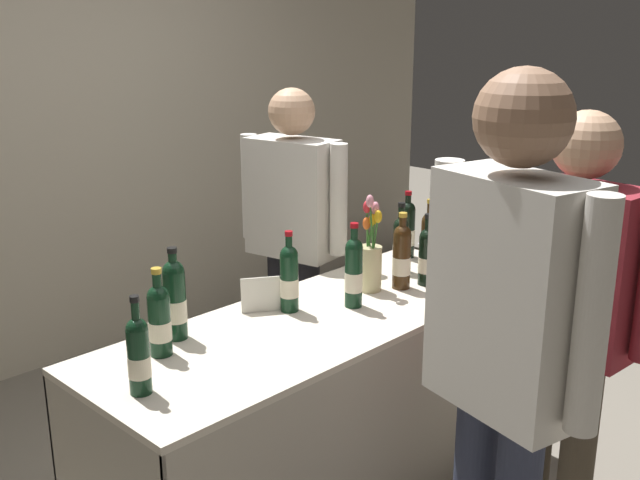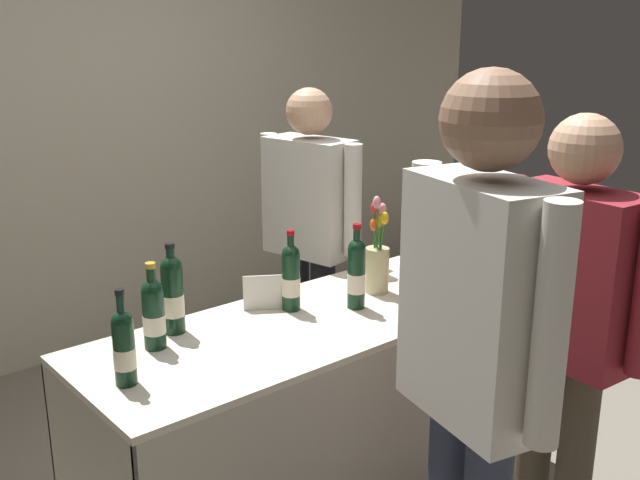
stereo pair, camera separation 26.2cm
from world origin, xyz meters
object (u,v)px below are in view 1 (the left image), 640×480
object	(u,v)px
tasting_table	(320,375)
wine_glass_mid	(427,253)
taster_foreground_right	(571,303)
display_bottle_0	(289,277)
wine_glass_near_vendor	(465,261)
vendor_presenter	(293,223)
featured_wine_bottle	(407,229)
flower_vase	(370,259)

from	to	relation	value
tasting_table	wine_glass_mid	world-z (taller)	wine_glass_mid
taster_foreground_right	display_bottle_0	bearing A→B (deg)	28.34
wine_glass_near_vendor	display_bottle_0	bearing A→B (deg)	158.50
wine_glass_mid	vendor_presenter	size ratio (longest dim) A/B	0.09
featured_wine_bottle	taster_foreground_right	size ratio (longest dim) A/B	0.20
wine_glass_mid	taster_foreground_right	size ratio (longest dim) A/B	0.09
featured_wine_bottle	wine_glass_near_vendor	distance (m)	0.41
display_bottle_0	wine_glass_mid	bearing A→B (deg)	-10.12
tasting_table	vendor_presenter	distance (m)	0.89
tasting_table	flower_vase	xyz separation A→B (m)	(0.35, 0.05, 0.38)
tasting_table	vendor_presenter	size ratio (longest dim) A/B	1.20
flower_vase	taster_foreground_right	distance (m)	0.86
display_bottle_0	taster_foreground_right	size ratio (longest dim) A/B	0.20
vendor_presenter	taster_foreground_right	xyz separation A→B (m)	(-0.10, -1.45, 0.02)
tasting_table	flower_vase	distance (m)	0.52
taster_foreground_right	flower_vase	bearing A→B (deg)	6.06
featured_wine_bottle	taster_foreground_right	distance (m)	1.12
flower_vase	taster_foreground_right	bearing A→B (deg)	-88.61
display_bottle_0	wine_glass_near_vendor	size ratio (longest dim) A/B	2.48
tasting_table	wine_glass_mid	distance (m)	0.75
featured_wine_bottle	vendor_presenter	size ratio (longest dim) A/B	0.20
wine_glass_near_vendor	flower_vase	xyz separation A→B (m)	(-0.36, 0.22, 0.04)
wine_glass_near_vendor	flower_vase	size ratio (longest dim) A/B	0.31
featured_wine_bottle	tasting_table	bearing A→B (deg)	-164.91
featured_wine_bottle	wine_glass_mid	xyz separation A→B (m)	(-0.14, -0.22, -0.04)
flower_vase	vendor_presenter	xyz separation A→B (m)	(0.13, 0.59, 0.02)
wine_glass_near_vendor	taster_foreground_right	distance (m)	0.73
wine_glass_mid	vendor_presenter	bearing A→B (deg)	107.07
display_bottle_0	wine_glass_mid	distance (m)	0.72
tasting_table	vendor_presenter	bearing A→B (deg)	53.48
flower_vase	wine_glass_mid	bearing A→B (deg)	-9.27
wine_glass_near_vendor	taster_foreground_right	bearing A→B (deg)	-118.33
taster_foreground_right	vendor_presenter	bearing A→B (deg)	0.53
featured_wine_bottle	flower_vase	bearing A→B (deg)	-160.01
featured_wine_bottle	wine_glass_mid	size ratio (longest dim) A/B	2.24
tasting_table	taster_foreground_right	size ratio (longest dim) A/B	1.18
featured_wine_bottle	taster_foreground_right	xyz separation A→B (m)	(-0.45, -1.03, 0.03)
flower_vase	taster_foreground_right	xyz separation A→B (m)	(0.02, -0.86, 0.04)
wine_glass_near_vendor	flower_vase	distance (m)	0.43
wine_glass_near_vendor	wine_glass_mid	world-z (taller)	wine_glass_mid
display_bottle_0	wine_glass_near_vendor	distance (m)	0.81
display_bottle_0	vendor_presenter	world-z (taller)	vendor_presenter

